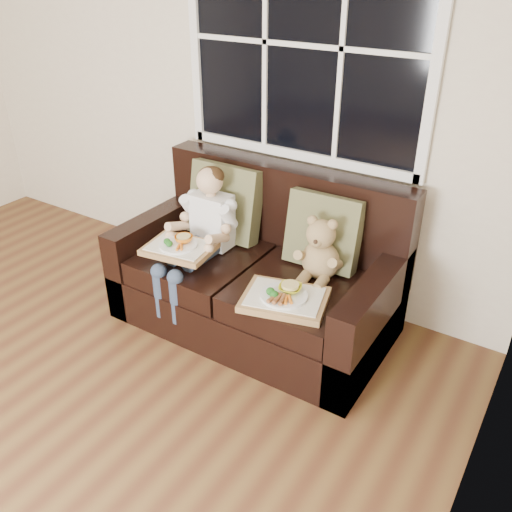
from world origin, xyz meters
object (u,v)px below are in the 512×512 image
Objects in this scene: loveseat at (260,278)px; teddy_bear at (320,253)px; tray_right at (285,298)px; tray_left at (180,247)px; child at (203,226)px.

teddy_bear is (0.40, 0.01, 0.30)m from loveseat.
tray_right is (-0.03, -0.34, -0.13)m from teddy_bear.
teddy_bear is at bearing 14.74° from tray_left.
tray_left is at bearing -97.08° from child.
child reaches higher than loveseat.
tray_left is 0.75m from tray_right.
child is 1.57× the size of tray_right.
tray_left is at bearing -139.20° from loveseat.
tray_left is (-0.03, -0.20, -0.06)m from child.
child is (-0.34, -0.12, 0.33)m from loveseat.
child reaches higher than tray_right.
loveseat is at bearing 174.75° from teddy_bear.
child is 1.89× the size of tray_left.
loveseat is at bearing 18.82° from child.
loveseat is 0.53m from tray_right.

